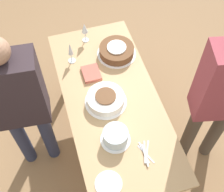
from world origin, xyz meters
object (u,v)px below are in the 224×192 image
(cake_back_decorated, at_px, (115,136))
(person_cutting, at_px, (223,94))
(wine_glass_near, at_px, (85,29))
(person_watching, at_px, (19,102))
(cake_front_chocolate, at_px, (117,51))
(cake_center_white, at_px, (106,99))
(wine_glass_far, at_px, (70,50))

(cake_back_decorated, xyz_separation_m, person_cutting, (0.02, -0.80, 0.17))
(wine_glass_near, relative_size, person_watching, 0.13)
(cake_back_decorated, bearing_deg, cake_front_chocolate, -17.71)
(person_watching, bearing_deg, person_cutting, -9.67)
(person_cutting, distance_m, person_watching, 1.45)
(wine_glass_near, xyz_separation_m, person_watching, (-0.62, 0.63, 0.04))
(person_watching, bearing_deg, cake_center_white, -0.70)
(cake_back_decorated, distance_m, wine_glass_near, 1.02)
(cake_front_chocolate, xyz_separation_m, cake_back_decorated, (-0.78, 0.25, 0.02))
(wine_glass_far, xyz_separation_m, person_cutting, (-0.79, -0.94, 0.09))
(cake_back_decorated, distance_m, wine_glass_far, 0.83)
(wine_glass_far, relative_size, person_cutting, 0.13)
(cake_front_chocolate, height_order, person_watching, person_watching)
(cake_center_white, bearing_deg, person_cutting, -111.81)
(person_watching, bearing_deg, wine_glass_near, 49.79)
(cake_center_white, bearing_deg, wine_glass_far, 18.36)
(cake_back_decorated, relative_size, person_watching, 0.14)
(cake_back_decorated, height_order, person_watching, person_watching)
(person_watching, bearing_deg, cake_back_decorated, -28.28)
(wine_glass_far, height_order, person_cutting, person_cutting)
(wine_glass_near, bearing_deg, wine_glass_far, 139.91)
(cake_center_white, xyz_separation_m, person_watching, (0.07, 0.62, 0.14))
(cake_center_white, distance_m, wine_glass_far, 0.52)
(cake_back_decorated, bearing_deg, cake_center_white, -4.04)
(cake_center_white, height_order, wine_glass_far, wine_glass_far)
(cake_back_decorated, relative_size, wine_glass_near, 1.10)
(cake_center_white, xyz_separation_m, cake_back_decorated, (-0.33, 0.02, 0.02))
(cake_front_chocolate, xyz_separation_m, wine_glass_near, (0.24, 0.22, 0.10))
(wine_glass_near, height_order, wine_glass_far, wine_glass_far)
(cake_front_chocolate, height_order, wine_glass_far, wine_glass_far)
(person_cutting, bearing_deg, wine_glass_far, -27.22)
(cake_center_white, bearing_deg, wine_glass_near, -0.74)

